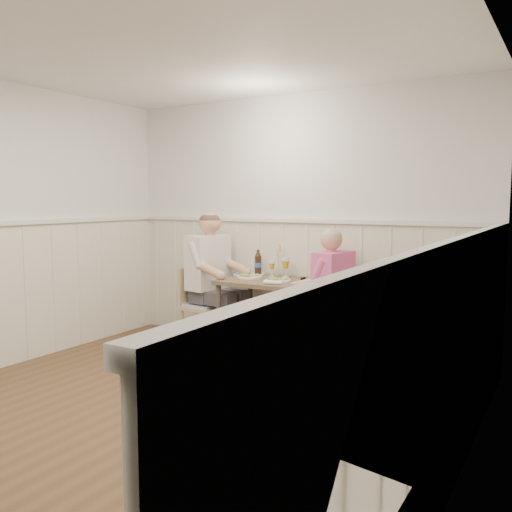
{
  "coord_description": "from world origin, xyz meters",
  "views": [
    {
      "loc": [
        2.49,
        -2.76,
        1.54
      ],
      "look_at": [
        -0.12,
        1.64,
        1.0
      ],
      "focal_mm": 38.0,
      "sensor_mm": 36.0,
      "label": 1
    }
  ],
  "objects_px": {
    "man_in_pink": "(329,306)",
    "beer_bottle": "(258,263)",
    "dining_table": "(266,290)",
    "chair_right": "(346,318)",
    "diner_cream": "(211,289)",
    "chair_left": "(200,302)",
    "grass_vase": "(277,261)"
  },
  "relations": [
    {
      "from": "man_in_pink",
      "to": "beer_bottle",
      "type": "height_order",
      "value": "man_in_pink"
    },
    {
      "from": "dining_table",
      "to": "man_in_pink",
      "type": "height_order",
      "value": "man_in_pink"
    },
    {
      "from": "chair_right",
      "to": "man_in_pink",
      "type": "bearing_deg",
      "value": -167.09
    },
    {
      "from": "diner_cream",
      "to": "beer_bottle",
      "type": "bearing_deg",
      "value": 31.91
    },
    {
      "from": "chair_right",
      "to": "beer_bottle",
      "type": "height_order",
      "value": "beer_bottle"
    },
    {
      "from": "chair_left",
      "to": "man_in_pink",
      "type": "distance_m",
      "value": 1.45
    },
    {
      "from": "beer_bottle",
      "to": "chair_left",
      "type": "bearing_deg",
      "value": -151.88
    },
    {
      "from": "dining_table",
      "to": "grass_vase",
      "type": "relative_size",
      "value": 2.41
    },
    {
      "from": "diner_cream",
      "to": "man_in_pink",
      "type": "bearing_deg",
      "value": 1.89
    },
    {
      "from": "diner_cream",
      "to": "chair_left",
      "type": "bearing_deg",
      "value": -167.27
    },
    {
      "from": "man_in_pink",
      "to": "chair_right",
      "type": "bearing_deg",
      "value": 12.91
    },
    {
      "from": "diner_cream",
      "to": "grass_vase",
      "type": "distance_m",
      "value": 0.76
    },
    {
      "from": "beer_bottle",
      "to": "diner_cream",
      "type": "bearing_deg",
      "value": -148.09
    },
    {
      "from": "chair_right",
      "to": "grass_vase",
      "type": "bearing_deg",
      "value": 166.27
    },
    {
      "from": "chair_left",
      "to": "beer_bottle",
      "type": "xyz_separation_m",
      "value": [
        0.54,
        0.29,
        0.42
      ]
    },
    {
      "from": "dining_table",
      "to": "chair_left",
      "type": "bearing_deg",
      "value": -178.35
    },
    {
      "from": "dining_table",
      "to": "chair_left",
      "type": "xyz_separation_m",
      "value": [
        -0.79,
        -0.02,
        -0.2
      ]
    },
    {
      "from": "grass_vase",
      "to": "dining_table",
      "type": "bearing_deg",
      "value": -83.75
    },
    {
      "from": "diner_cream",
      "to": "chair_right",
      "type": "bearing_deg",
      "value": 3.04
    },
    {
      "from": "dining_table",
      "to": "chair_right",
      "type": "height_order",
      "value": "chair_right"
    },
    {
      "from": "man_in_pink",
      "to": "grass_vase",
      "type": "height_order",
      "value": "man_in_pink"
    },
    {
      "from": "diner_cream",
      "to": "dining_table",
      "type": "bearing_deg",
      "value": -0.37
    },
    {
      "from": "chair_right",
      "to": "diner_cream",
      "type": "xyz_separation_m",
      "value": [
        -1.48,
        -0.08,
        0.17
      ]
    },
    {
      "from": "man_in_pink",
      "to": "grass_vase",
      "type": "bearing_deg",
      "value": 160.76
    },
    {
      "from": "dining_table",
      "to": "man_in_pink",
      "type": "xyz_separation_m",
      "value": [
        0.65,
        0.05,
        -0.1
      ]
    },
    {
      "from": "dining_table",
      "to": "diner_cream",
      "type": "relative_size",
      "value": 0.59
    },
    {
      "from": "chair_left",
      "to": "grass_vase",
      "type": "height_order",
      "value": "grass_vase"
    },
    {
      "from": "beer_bottle",
      "to": "dining_table",
      "type": "bearing_deg",
      "value": -46.66
    },
    {
      "from": "diner_cream",
      "to": "grass_vase",
      "type": "xyz_separation_m",
      "value": [
        0.64,
        0.28,
        0.31
      ]
    },
    {
      "from": "dining_table",
      "to": "diner_cream",
      "type": "xyz_separation_m",
      "value": [
        -0.67,
        0.0,
        -0.04
      ]
    },
    {
      "from": "chair_left",
      "to": "beer_bottle",
      "type": "height_order",
      "value": "beer_bottle"
    },
    {
      "from": "chair_left",
      "to": "man_in_pink",
      "type": "bearing_deg",
      "value": 2.81
    }
  ]
}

